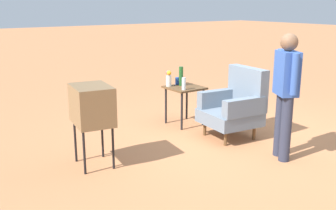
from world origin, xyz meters
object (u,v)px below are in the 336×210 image
(soda_can_blue, at_px, (177,81))
(flower_vase, at_px, (169,78))
(soda_can_red, at_px, (182,80))
(person_standing, at_px, (286,89))
(bottle_short_clear, at_px, (184,84))
(armchair, at_px, (235,105))
(tv_on_stand, at_px, (92,105))
(bottle_wine_green, at_px, (181,76))
(side_table, at_px, (185,92))

(soda_can_blue, distance_m, flower_vase, 0.23)
(flower_vase, bearing_deg, soda_can_red, 95.49)
(person_standing, bearing_deg, soda_can_red, -179.87)
(bottle_short_clear, height_order, flower_vase, flower_vase)
(armchair, bearing_deg, tv_on_stand, -95.27)
(person_standing, xyz_separation_m, soda_can_blue, (-2.19, -0.11, -0.23))
(person_standing, xyz_separation_m, bottle_wine_green, (-2.07, -0.11, -0.13))
(soda_can_red, bearing_deg, flower_vase, -84.51)
(soda_can_blue, bearing_deg, flower_vase, -78.18)
(soda_can_red, bearing_deg, armchair, 5.78)
(tv_on_stand, relative_size, flower_vase, 3.89)
(person_standing, relative_size, flower_vase, 6.19)
(person_standing, bearing_deg, flower_vase, -171.55)
(armchair, distance_m, soda_can_red, 1.20)
(bottle_wine_green, bearing_deg, soda_can_blue, 179.02)
(soda_can_blue, bearing_deg, tv_on_stand, -64.10)
(side_table, xyz_separation_m, flower_vase, (-0.19, -0.19, 0.24))
(soda_can_red, height_order, soda_can_blue, same)
(bottle_short_clear, distance_m, flower_vase, 0.37)
(tv_on_stand, relative_size, bottle_wine_green, 3.22)
(armchair, bearing_deg, bottle_wine_green, -168.22)
(bottle_wine_green, distance_m, flower_vase, 0.22)
(armchair, relative_size, tv_on_stand, 1.03)
(soda_can_red, distance_m, flower_vase, 0.33)
(person_standing, bearing_deg, armchair, 173.47)
(tv_on_stand, relative_size, bottle_short_clear, 5.15)
(tv_on_stand, distance_m, soda_can_blue, 2.25)
(tv_on_stand, bearing_deg, armchair, 84.73)
(tv_on_stand, distance_m, person_standing, 2.45)
(side_table, distance_m, flower_vase, 0.36)
(tv_on_stand, distance_m, soda_can_red, 2.34)
(tv_on_stand, height_order, soda_can_blue, tv_on_stand)
(soda_can_blue, bearing_deg, bottle_short_clear, -22.68)
(side_table, bearing_deg, bottle_wine_green, 172.35)
(armchair, bearing_deg, bottle_short_clear, -153.08)
(armchair, relative_size, bottle_short_clear, 5.30)
(soda_can_red, height_order, bottle_wine_green, bottle_wine_green)
(armchair, xyz_separation_m, soda_can_red, (-1.17, -0.12, 0.21))
(tv_on_stand, xyz_separation_m, bottle_short_clear, (-0.57, 1.85, -0.04))
(soda_can_blue, bearing_deg, bottle_wine_green, -0.98)
(bottle_short_clear, bearing_deg, person_standing, 8.99)
(bottle_short_clear, bearing_deg, soda_can_blue, 157.32)
(side_table, xyz_separation_m, bottle_wine_green, (-0.12, 0.02, 0.26))
(armchair, xyz_separation_m, bottle_short_clear, (-0.78, -0.39, 0.25))
(tv_on_stand, height_order, person_standing, person_standing)
(soda_can_red, distance_m, soda_can_blue, 0.10)
(side_table, height_order, person_standing, person_standing)
(bottle_short_clear, bearing_deg, armchair, 26.92)
(flower_vase, bearing_deg, side_table, 45.10)
(bottle_wine_green, bearing_deg, side_table, -7.65)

